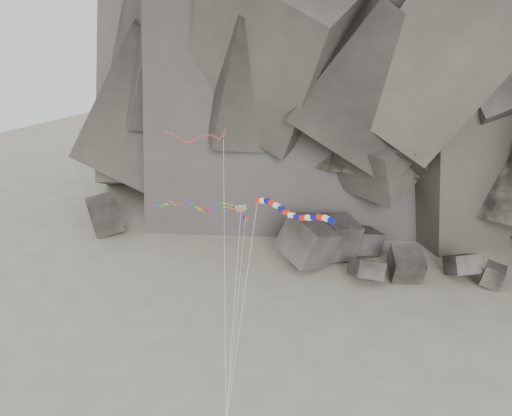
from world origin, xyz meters
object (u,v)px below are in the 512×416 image
at_px(banner_kite, 292,213).
at_px(parafoil_kite, 192,205).
at_px(delta_kite, 190,136).
at_px(pennant_kite, 242,250).

height_order(banner_kite, parafoil_kite, banner_kite).
relative_size(delta_kite, pennant_kite, 1.48).
xyz_separation_m(delta_kite, banner_kite, (15.81, -7.98, -4.27)).
distance_m(delta_kite, pennant_kite, 15.39).
bearing_deg(parafoil_kite, pennant_kite, -40.82).
relative_size(banner_kite, parafoil_kite, 1.13).
distance_m(parafoil_kite, pennant_kite, 8.92).
bearing_deg(banner_kite, delta_kite, 171.52).
distance_m(banner_kite, pennant_kite, 8.21).
bearing_deg(banner_kite, parafoil_kite, -179.73).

